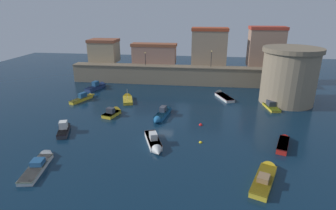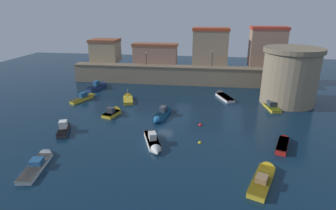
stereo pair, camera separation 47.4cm
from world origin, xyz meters
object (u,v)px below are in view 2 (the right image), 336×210
Objects in this scene: moored_boat_0 at (40,161)px; mooring_buoy_0 at (200,143)px; moored_boat_1 at (283,143)px; moored_boat_5 at (128,98)px; quay_lamp_0 at (146,56)px; moored_boat_2 at (222,96)px; fortress_tower at (290,76)px; quay_lamp_1 at (212,56)px; moored_boat_9 at (270,105)px; moored_boat_8 at (153,143)px; moored_boat_6 at (114,112)px; moored_boat_4 at (85,97)px; moored_boat_7 at (64,128)px; moored_boat_11 at (99,86)px; mooring_buoy_1 at (200,125)px; moored_boat_3 at (264,176)px.

moored_boat_0 is 16.02× the size of mooring_buoy_0.
moored_boat_1 is 30.34m from moored_boat_5.
moored_boat_2 is (17.85, -8.97, -6.16)m from quay_lamp_0.
quay_lamp_1 is (-14.39, 10.92, 1.48)m from fortress_tower.
moored_boat_8 is at bearing 124.38° from moored_boat_9.
moored_boat_5 is 7.91m from moored_boat_6.
moored_boat_4 is (-4.91, 23.44, 0.15)m from moored_boat_0.
quay_lamp_0 is 0.47× the size of moored_boat_8.
moored_boat_7 is (-36.36, -17.98, -4.86)m from fortress_tower.
moored_boat_4 is 8.29m from moored_boat_11.
mooring_buoy_1 is (-12.54, -10.22, -0.38)m from moored_boat_9.
moored_boat_0 is at bearing -153.37° from moored_boat_11.
moored_boat_0 is at bearing 171.67° from moored_boat_7.
fortress_tower is 25.50m from mooring_buoy_0.
moored_boat_7 is (3.22, -14.40, 0.04)m from moored_boat_4.
quay_lamp_0 is 5.61× the size of mooring_buoy_1.
moored_boat_11 is (-9.94, -6.22, -5.95)m from quay_lamp_0.
fortress_tower is 1.62× the size of moored_boat_8.
fortress_tower is 1.43× the size of moored_boat_3.
moored_boat_0 is 16.91m from moored_boat_6.
moored_boat_4 is at bearing -123.53° from quay_lamp_0.
moored_boat_6 is at bearing 160.75° from moored_boat_5.
moored_boat_5 is 0.98× the size of moored_boat_9.
moored_boat_11 reaches higher than moored_boat_1.
moored_boat_4 is at bearing 146.63° from mooring_buoy_0.
moored_boat_7 is 14.45m from moored_boat_8.
mooring_buoy_1 is (23.41, -9.54, -0.46)m from moored_boat_4.
moored_boat_1 is 12.32m from mooring_buoy_1.
moored_boat_8 is (12.47, 6.16, 0.18)m from moored_boat_0.
moored_boat_4 is (-39.58, -3.58, -4.90)m from fortress_tower.
moored_boat_4 is 1.02× the size of moored_boat_8.
quay_lamp_1 is 0.63× the size of moored_boat_9.
moored_boat_4 reaches higher than mooring_buoy_0.
moored_boat_0 is 1.26× the size of moored_boat_9.
mooring_buoy_1 is (13.80, -24.04, -6.46)m from quay_lamp_0.
moored_boat_4 is 12.04× the size of mooring_buoy_1.
quay_lamp_1 is at bearing -39.82° from moored_boat_4.
moored_boat_8 is (14.16, -2.88, -0.01)m from moored_boat_7.
moored_boat_1 is at bearing -109.53° from moored_boat_7.
quay_lamp_0 is 33.26m from moored_boat_8.
moored_boat_6 is 0.66× the size of moored_boat_11.
moored_boat_8 is at bearing 117.97° from moored_boat_1.
moored_boat_11 is (-36.28, 7.60, 0.13)m from moored_boat_9.
fortress_tower is 3.41× the size of quay_lamp_0.
moored_boat_0 is (-4.70, -37.94, -6.15)m from quay_lamp_0.
moored_boat_1 is 15.46m from moored_boat_9.
moored_boat_0 is at bearing -142.07° from fortress_tower.
quay_lamp_1 is 0.56× the size of moored_boat_4.
moored_boat_0 is 20.23m from mooring_buoy_0.
moored_boat_9 reaches higher than moored_boat_1.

